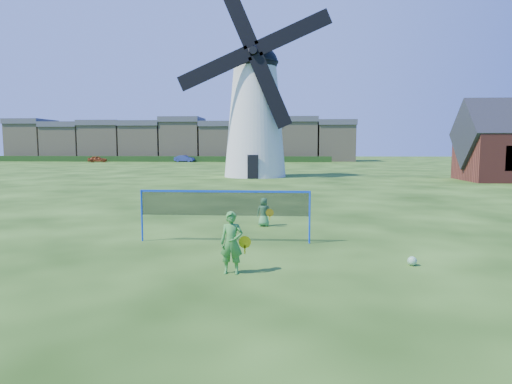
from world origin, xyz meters
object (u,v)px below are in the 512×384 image
object	(u,v)px
player_boy	(264,212)
play_ball	(412,261)
badminton_net	(225,204)
car_right	(185,159)
windmill	(255,112)
player_girl	(232,243)
car_left	(98,159)

from	to	relation	value
player_boy	play_ball	distance (m)	6.29
badminton_net	car_right	xyz separation A→B (m)	(-16.15, 64.89, -0.55)
badminton_net	play_ball	world-z (taller)	badminton_net
play_ball	badminton_net	bearing A→B (deg)	154.75
windmill	badminton_net	distance (m)	28.55
badminton_net	car_right	distance (m)	66.87
windmill	play_ball	bearing A→B (deg)	-79.04
windmill	badminton_net	world-z (taller)	windmill
player_girl	player_boy	xyz separation A→B (m)	(0.42, 5.96, -0.19)
windmill	car_right	world-z (taller)	windmill
windmill	player_boy	xyz separation A→B (m)	(2.08, -25.40, -5.45)
car_left	play_ball	bearing A→B (deg)	-167.77
badminton_net	play_ball	xyz separation A→B (m)	(4.83, -2.28, -1.03)
player_girl	car_right	world-z (taller)	player_girl
play_ball	windmill	bearing A→B (deg)	100.96
car_right	badminton_net	bearing A→B (deg)	-156.26
badminton_net	player_boy	world-z (taller)	badminton_net
car_left	player_girl	bearing A→B (deg)	-171.07
car_left	badminton_net	bearing A→B (deg)	-170.36
player_girl	play_ball	size ratio (longest dim) A/B	6.38
windmill	player_girl	world-z (taller)	windmill
player_boy	car_right	world-z (taller)	car_right
player_girl	car_left	size ratio (longest dim) A/B	0.44
badminton_net	car_left	bearing A→B (deg)	116.36
windmill	car_left	world-z (taller)	windmill
player_girl	play_ball	xyz separation A→B (m)	(4.22, 0.96, -0.59)
player_boy	car_right	size ratio (longest dim) A/B	0.29
badminton_net	player_girl	bearing A→B (deg)	-79.41
badminton_net	car_right	size ratio (longest dim) A/B	1.42
player_girl	player_boy	size ratio (longest dim) A/B	1.38
windmill	car_right	size ratio (longest dim) A/B	4.95
player_girl	car_left	xyz separation A→B (m)	(-31.35, 65.28, -0.16)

